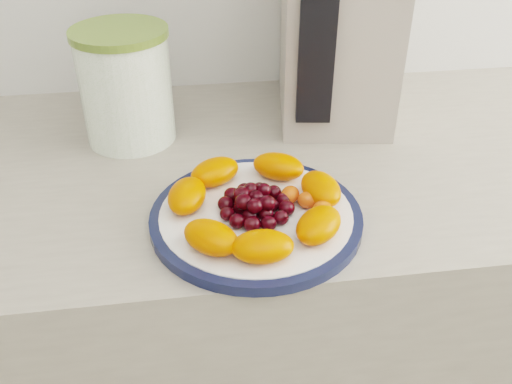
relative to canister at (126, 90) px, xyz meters
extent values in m
cube|color=#A59C8B|center=(0.26, -0.10, -0.54)|extent=(3.50, 0.60, 0.90)
cube|color=#896C53|center=(0.26, -0.10, -0.57)|extent=(3.48, 0.58, 0.84)
cylinder|color=#131B3B|center=(0.17, -0.27, -0.08)|extent=(0.29, 0.29, 0.01)
cylinder|color=white|center=(0.17, -0.27, -0.08)|extent=(0.26, 0.26, 0.02)
cylinder|color=#3E721B|center=(0.00, 0.00, 0.00)|extent=(0.19, 0.19, 0.18)
cylinder|color=olive|center=(0.00, 0.00, 0.09)|extent=(0.20, 0.20, 0.01)
cube|color=#A99E91|center=(0.36, 0.06, 0.07)|extent=(0.22, 0.28, 0.32)
cube|color=black|center=(0.29, -0.07, 0.08)|extent=(0.06, 0.03, 0.24)
ellipsoid|color=#E04B00|center=(0.27, -0.25, -0.05)|extent=(0.06, 0.08, 0.04)
ellipsoid|color=#E04B00|center=(0.22, -0.18, -0.05)|extent=(0.09, 0.08, 0.04)
ellipsoid|color=#E04B00|center=(0.13, -0.19, -0.05)|extent=(0.09, 0.08, 0.04)
ellipsoid|color=#E04B00|center=(0.08, -0.24, -0.05)|extent=(0.07, 0.09, 0.04)
ellipsoid|color=#E04B00|center=(0.11, -0.33, -0.05)|extent=(0.09, 0.09, 0.04)
ellipsoid|color=#E04B00|center=(0.17, -0.36, -0.05)|extent=(0.08, 0.05, 0.04)
ellipsoid|color=#E04B00|center=(0.24, -0.33, -0.05)|extent=(0.09, 0.09, 0.04)
ellipsoid|color=black|center=(0.17, -0.27, -0.06)|extent=(0.02, 0.02, 0.02)
ellipsoid|color=black|center=(0.20, -0.27, -0.06)|extent=(0.02, 0.02, 0.02)
ellipsoid|color=black|center=(0.18, -0.25, -0.06)|extent=(0.02, 0.02, 0.02)
ellipsoid|color=black|center=(0.16, -0.25, -0.06)|extent=(0.02, 0.02, 0.02)
ellipsoid|color=black|center=(0.15, -0.27, -0.06)|extent=(0.02, 0.02, 0.02)
ellipsoid|color=black|center=(0.16, -0.28, -0.06)|extent=(0.02, 0.02, 0.02)
ellipsoid|color=black|center=(0.18, -0.28, -0.06)|extent=(0.02, 0.02, 0.02)
ellipsoid|color=black|center=(0.21, -0.26, -0.06)|extent=(0.02, 0.02, 0.02)
ellipsoid|color=black|center=(0.20, -0.24, -0.06)|extent=(0.02, 0.02, 0.02)
ellipsoid|color=black|center=(0.18, -0.23, -0.06)|extent=(0.02, 0.02, 0.02)
ellipsoid|color=black|center=(0.16, -0.23, -0.06)|extent=(0.02, 0.02, 0.02)
ellipsoid|color=black|center=(0.15, -0.24, -0.06)|extent=(0.02, 0.02, 0.02)
ellipsoid|color=black|center=(0.14, -0.26, -0.06)|extent=(0.02, 0.02, 0.02)
ellipsoid|color=black|center=(0.14, -0.28, -0.06)|extent=(0.02, 0.02, 0.02)
ellipsoid|color=black|center=(0.15, -0.30, -0.06)|extent=(0.02, 0.02, 0.02)
ellipsoid|color=black|center=(0.16, -0.31, -0.06)|extent=(0.02, 0.02, 0.02)
ellipsoid|color=black|center=(0.18, -0.31, -0.06)|extent=(0.02, 0.02, 0.02)
ellipsoid|color=black|center=(0.20, -0.30, -0.06)|extent=(0.02, 0.02, 0.02)
ellipsoid|color=black|center=(0.21, -0.28, -0.06)|extent=(0.02, 0.02, 0.02)
ellipsoid|color=black|center=(0.17, -0.27, -0.05)|extent=(0.02, 0.02, 0.02)
ellipsoid|color=black|center=(0.19, -0.25, -0.05)|extent=(0.02, 0.02, 0.02)
ellipsoid|color=black|center=(0.17, -0.25, -0.05)|extent=(0.02, 0.02, 0.02)
ellipsoid|color=black|center=(0.16, -0.26, -0.05)|extent=(0.02, 0.02, 0.02)
ellipsoid|color=black|center=(0.16, -0.28, -0.05)|extent=(0.02, 0.02, 0.02)
ellipsoid|color=black|center=(0.17, -0.29, -0.05)|extent=(0.02, 0.02, 0.02)
ellipsoid|color=black|center=(0.19, -0.28, -0.05)|extent=(0.02, 0.02, 0.02)
ellipsoid|color=#F14C15|center=(0.25, -0.26, -0.06)|extent=(0.03, 0.03, 0.02)
ellipsoid|color=#F14C15|center=(0.27, -0.26, -0.06)|extent=(0.04, 0.03, 0.02)
ellipsoid|color=#F14C15|center=(0.26, -0.29, -0.06)|extent=(0.04, 0.04, 0.02)
ellipsoid|color=#F14C15|center=(0.22, -0.25, -0.06)|extent=(0.04, 0.04, 0.02)
camera|label=1|loc=(0.09, -0.88, 0.38)|focal=40.00mm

